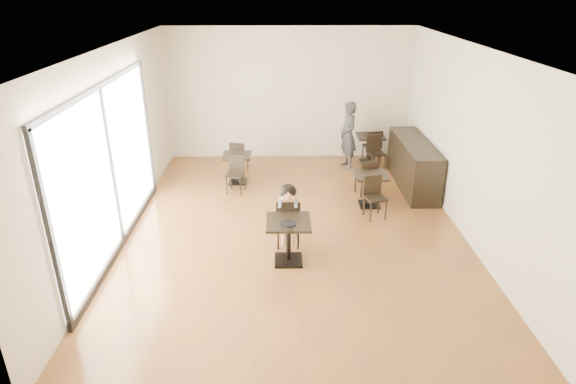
{
  "coord_description": "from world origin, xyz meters",
  "views": [
    {
      "loc": [
        -0.23,
        -7.76,
        4.13
      ],
      "look_at": [
        -0.11,
        -0.61,
        1.0
      ],
      "focal_mm": 30.0,
      "sensor_mm": 36.0,
      "label": 1
    }
  ],
  "objects_px": {
    "child": "(288,215)",
    "chair_back_b": "(376,154)",
    "chair_back_a": "(372,146)",
    "cafe_table_back": "(370,149)",
    "chair_mid_a": "(366,176)",
    "chair_left_b": "(235,175)",
    "adult_patron": "(348,135)",
    "cafe_table_left": "(237,168)",
    "child_chair": "(288,221)",
    "child_table": "(289,241)",
    "chair_left_a": "(239,157)",
    "cafe_table_mid": "(370,190)",
    "chair_mid_b": "(375,198)"
  },
  "relations": [
    {
      "from": "child_chair",
      "to": "chair_left_a",
      "type": "height_order",
      "value": "child_chair"
    },
    {
      "from": "cafe_table_left",
      "to": "chair_left_a",
      "type": "bearing_deg",
      "value": 90.0
    },
    {
      "from": "cafe_table_mid",
      "to": "cafe_table_left",
      "type": "xyz_separation_m",
      "value": [
        -2.74,
        1.26,
        -0.01
      ]
    },
    {
      "from": "child",
      "to": "cafe_table_mid",
      "type": "height_order",
      "value": "child"
    },
    {
      "from": "chair_left_b",
      "to": "chair_back_a",
      "type": "distance_m",
      "value": 3.68
    },
    {
      "from": "adult_patron",
      "to": "child_chair",
      "type": "bearing_deg",
      "value": -35.49
    },
    {
      "from": "chair_back_b",
      "to": "chair_mid_b",
      "type": "bearing_deg",
      "value": -114.54
    },
    {
      "from": "child",
      "to": "chair_mid_b",
      "type": "relative_size",
      "value": 1.37
    },
    {
      "from": "chair_back_a",
      "to": "chair_back_b",
      "type": "bearing_deg",
      "value": 76.14
    },
    {
      "from": "child_table",
      "to": "cafe_table_back",
      "type": "bearing_deg",
      "value": 65.62
    },
    {
      "from": "chair_mid_a",
      "to": "chair_back_b",
      "type": "height_order",
      "value": "chair_back_b"
    },
    {
      "from": "chair_mid_a",
      "to": "cafe_table_left",
      "type": "bearing_deg",
      "value": -29.69
    },
    {
      "from": "child",
      "to": "chair_back_b",
      "type": "distance_m",
      "value": 4.1
    },
    {
      "from": "child_chair",
      "to": "chair_back_b",
      "type": "relative_size",
      "value": 1.05
    },
    {
      "from": "child_table",
      "to": "chair_mid_b",
      "type": "bearing_deg",
      "value": 42.91
    },
    {
      "from": "cafe_table_left",
      "to": "chair_mid_a",
      "type": "height_order",
      "value": "chair_mid_a"
    },
    {
      "from": "adult_patron",
      "to": "cafe_table_left",
      "type": "distance_m",
      "value": 2.77
    },
    {
      "from": "chair_mid_a",
      "to": "chair_back_a",
      "type": "distance_m",
      "value": 2.02
    },
    {
      "from": "adult_patron",
      "to": "cafe_table_left",
      "type": "relative_size",
      "value": 2.44
    },
    {
      "from": "adult_patron",
      "to": "child_table",
      "type": "bearing_deg",
      "value": -32.93
    },
    {
      "from": "cafe_table_back",
      "to": "child_chair",
      "type": "bearing_deg",
      "value": -117.24
    },
    {
      "from": "child",
      "to": "chair_back_b",
      "type": "relative_size",
      "value": 1.32
    },
    {
      "from": "chair_left_a",
      "to": "child_chair",
      "type": "bearing_deg",
      "value": 119.76
    },
    {
      "from": "child",
      "to": "chair_back_b",
      "type": "height_order",
      "value": "child"
    },
    {
      "from": "cafe_table_back",
      "to": "chair_mid_a",
      "type": "bearing_deg",
      "value": -102.13
    },
    {
      "from": "cafe_table_back",
      "to": "chair_mid_a",
      "type": "relative_size",
      "value": 0.86
    },
    {
      "from": "chair_back_b",
      "to": "cafe_table_mid",
      "type": "bearing_deg",
      "value": -117.46
    },
    {
      "from": "child_table",
      "to": "chair_left_b",
      "type": "height_order",
      "value": "chair_left_b"
    },
    {
      "from": "child_chair",
      "to": "cafe_table_back",
      "type": "relative_size",
      "value": 1.26
    },
    {
      "from": "chair_mid_b",
      "to": "chair_left_b",
      "type": "height_order",
      "value": "chair_mid_b"
    },
    {
      "from": "adult_patron",
      "to": "chair_left_a",
      "type": "height_order",
      "value": "adult_patron"
    },
    {
      "from": "cafe_table_left",
      "to": "chair_back_a",
      "type": "bearing_deg",
      "value": 21.27
    },
    {
      "from": "cafe_table_left",
      "to": "chair_left_a",
      "type": "relative_size",
      "value": 0.83
    },
    {
      "from": "child_table",
      "to": "child",
      "type": "bearing_deg",
      "value": 90.0
    },
    {
      "from": "child_chair",
      "to": "cafe_table_mid",
      "type": "bearing_deg",
      "value": -137.09
    },
    {
      "from": "cafe_table_left",
      "to": "chair_left_a",
      "type": "distance_m",
      "value": 0.55
    },
    {
      "from": "adult_patron",
      "to": "chair_mid_a",
      "type": "bearing_deg",
      "value": -7.67
    },
    {
      "from": "child",
      "to": "chair_left_a",
      "type": "distance_m",
      "value": 3.53
    },
    {
      "from": "child_table",
      "to": "child",
      "type": "relative_size",
      "value": 0.66
    },
    {
      "from": "cafe_table_left",
      "to": "cafe_table_back",
      "type": "relative_size",
      "value": 0.94
    },
    {
      "from": "chair_left_b",
      "to": "chair_back_b",
      "type": "relative_size",
      "value": 0.94
    },
    {
      "from": "child_chair",
      "to": "cafe_table_back",
      "type": "bearing_deg",
      "value": -117.24
    },
    {
      "from": "adult_patron",
      "to": "cafe_table_mid",
      "type": "distance_m",
      "value": 2.25
    },
    {
      "from": "cafe_table_left",
      "to": "chair_back_a",
      "type": "distance_m",
      "value": 3.45
    },
    {
      "from": "child",
      "to": "chair_back_a",
      "type": "distance_m",
      "value": 4.59
    },
    {
      "from": "chair_left_a",
      "to": "chair_back_b",
      "type": "height_order",
      "value": "chair_back_b"
    },
    {
      "from": "chair_mid_b",
      "to": "chair_left_b",
      "type": "distance_m",
      "value": 3.02
    },
    {
      "from": "cafe_table_left",
      "to": "chair_back_b",
      "type": "distance_m",
      "value": 3.29
    },
    {
      "from": "chair_left_a",
      "to": "chair_left_b",
      "type": "bearing_deg",
      "value": 101.96
    },
    {
      "from": "chair_left_a",
      "to": "cafe_table_back",
      "type": "bearing_deg",
      "value": -155.8
    }
  ]
}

